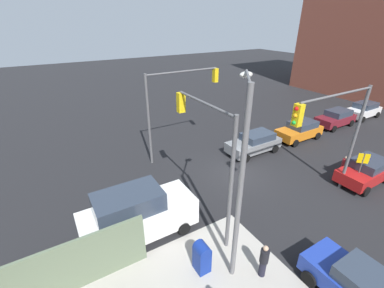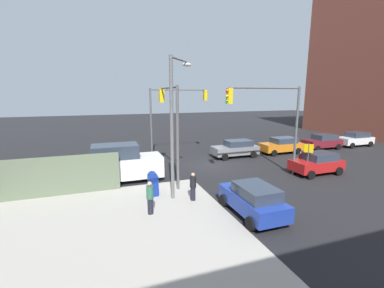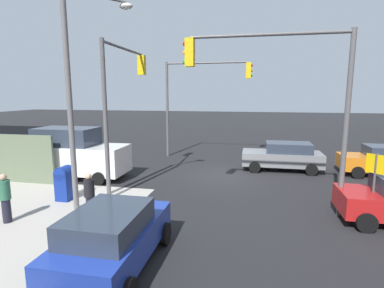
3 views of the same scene
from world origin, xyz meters
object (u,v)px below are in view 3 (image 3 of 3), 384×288
Objects in this scene: coupe_gray at (283,156)px; pedestrian_walking_north at (90,195)px; traffic_signal_ne_corner at (122,89)px; traffic_signal_se_corner at (199,89)px; traffic_signal_nw_corner at (280,85)px; pedestrian_waiting at (372,191)px; pedestrian_crossing at (5,197)px; hatchback_orange at (384,160)px; van_white_delivery at (74,153)px; street_lamp_corner at (79,84)px; mailbox_blue at (65,182)px; sedan_blue at (113,237)px.

pedestrian_walking_north is at bearing 48.83° from coupe_gray.
traffic_signal_ne_corner reaches higher than pedestrian_walking_north.
traffic_signal_nw_corner is at bearing 116.58° from traffic_signal_se_corner.
traffic_signal_se_corner is 12.20m from pedestrian_waiting.
hatchback_orange is at bearing -153.42° from pedestrian_crossing.
traffic_signal_nw_corner is at bearing 45.77° from hatchback_orange.
van_white_delivery is at bearing -15.04° from traffic_signal_nw_corner.
traffic_signal_nw_corner is 3.99× the size of pedestrian_walking_north.
traffic_signal_nw_corner is 10.21m from pedestrian_crossing.
van_white_delivery is 5.94m from pedestrian_walking_north.
van_white_delivery is 13.76m from pedestrian_waiting.
street_lamp_corner is at bearing 7.99° from traffic_signal_nw_corner.
street_lamp_corner is at bearing 157.42° from mailbox_blue.
traffic_signal_ne_corner is (6.74, -1.72, -0.08)m from traffic_signal_nw_corner.
pedestrian_walking_north is (1.94, 11.00, -3.81)m from traffic_signal_se_corner.
traffic_signal_nw_corner is 0.81× the size of street_lamp_corner.
traffic_signal_ne_corner is 9.68m from coupe_gray.
sedan_blue is (-2.51, 6.43, -3.73)m from traffic_signal_ne_corner.
traffic_signal_nw_corner is 5.30m from pedestrian_waiting.
hatchback_orange is 2.48× the size of pedestrian_crossing.
street_lamp_corner is at bearing 101.84° from pedestrian_waiting.
pedestrian_walking_north is (-3.60, 4.70, -0.44)m from van_white_delivery.
traffic_signal_se_corner is at bearing -115.47° from pedestrian_crossing.
coupe_gray is 13.58m from pedestrian_crossing.
street_lamp_corner is 1.48× the size of van_white_delivery.
coupe_gray reaches higher than pedestrian_waiting.
pedestrian_walking_north is at bearing 143.13° from mailbox_blue.
sedan_blue is at bearing 128.94° from street_lamp_corner.
coupe_gray is 2.87× the size of pedestrian_waiting.
street_lamp_corner is at bearing 42.39° from coupe_gray.
hatchback_orange is 5.20m from coupe_gray.
sedan_blue is (-0.27, 13.70, -3.81)m from traffic_signal_se_corner.
pedestrian_crossing reaches higher than coupe_gray.
van_white_delivery is at bearing 84.45° from pedestrian_waiting.
hatchback_orange is at bearing 58.36° from pedestrian_walking_north.
traffic_signal_se_corner is 3.99× the size of pedestrian_walking_north.
street_lamp_corner is at bearing 127.36° from van_white_delivery.
traffic_signal_se_corner is at bearing -63.42° from traffic_signal_nw_corner.
traffic_signal_nw_corner reaches higher than pedestrian_walking_north.
traffic_signal_se_corner is 0.81× the size of street_lamp_corner.
hatchback_orange is at bearing -134.23° from traffic_signal_nw_corner.
mailbox_blue is at bearing -108.62° from pedestrian_crossing.
pedestrian_walking_north is (-0.30, 3.72, -3.73)m from traffic_signal_ne_corner.
traffic_signal_nw_corner is 1.47× the size of coupe_gray.
van_white_delivery is 3.31× the size of pedestrian_walking_north.
van_white_delivery reaches higher than coupe_gray.
sedan_blue is at bearing 111.35° from traffic_signal_ne_corner.
street_lamp_corner reaches higher than traffic_signal_se_corner.
van_white_delivery is at bearing -52.64° from street_lamp_corner.
pedestrian_crossing is at bearing 75.96° from mailbox_blue.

